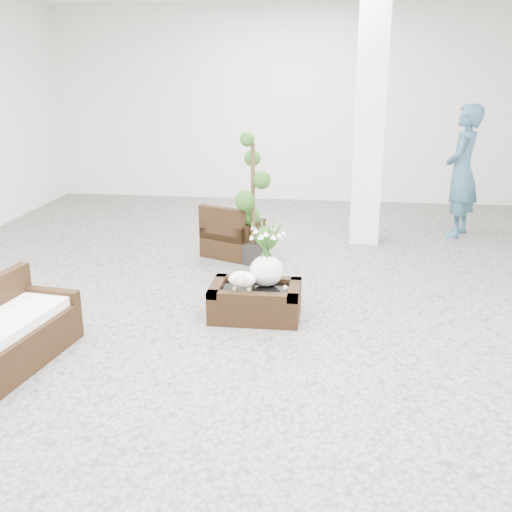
# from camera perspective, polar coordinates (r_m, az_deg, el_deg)

# --- Properties ---
(ground) EXTENTS (11.00, 11.00, 0.00)m
(ground) POSITION_cam_1_polar(r_m,az_deg,el_deg) (6.56, 0.11, -4.91)
(ground) COLOR gray
(ground) RESTS_ON ground
(column) EXTENTS (0.40, 0.40, 3.50)m
(column) POSITION_cam_1_polar(r_m,az_deg,el_deg) (8.86, 10.40, 12.34)
(column) COLOR white
(column) RESTS_ON ground
(coffee_table) EXTENTS (0.90, 0.60, 0.31)m
(coffee_table) POSITION_cam_1_polar(r_m,az_deg,el_deg) (6.31, -0.05, -4.31)
(coffee_table) COLOR black
(coffee_table) RESTS_ON ground
(sheep_figurine) EXTENTS (0.28, 0.23, 0.21)m
(sheep_figurine) POSITION_cam_1_polar(r_m,az_deg,el_deg) (6.14, -1.29, -2.33)
(sheep_figurine) COLOR white
(sheep_figurine) RESTS_ON coffee_table
(planter_narcissus) EXTENTS (0.44, 0.44, 0.80)m
(planter_narcissus) POSITION_cam_1_polar(r_m,az_deg,el_deg) (6.21, 0.98, 0.76)
(planter_narcissus) COLOR white
(planter_narcissus) RESTS_ON coffee_table
(tealight) EXTENTS (0.04, 0.04, 0.03)m
(tealight) POSITION_cam_1_polar(r_m,az_deg,el_deg) (6.24, 2.71, -2.90)
(tealight) COLOR white
(tealight) RESTS_ON coffee_table
(armchair) EXTENTS (0.86, 0.85, 0.70)m
(armchair) POSITION_cam_1_polar(r_m,az_deg,el_deg) (8.30, -2.12, 2.47)
(armchair) COLOR black
(armchair) RESTS_ON ground
(loveseat) EXTENTS (0.79, 1.36, 0.69)m
(loveseat) POSITION_cam_1_polar(r_m,az_deg,el_deg) (5.73, -21.76, -5.95)
(loveseat) COLOR black
(loveseat) RESTS_ON ground
(topiary) EXTENTS (0.44, 0.44, 1.64)m
(topiary) POSITION_cam_1_polar(r_m,az_deg,el_deg) (7.89, -0.28, 5.19)
(topiary) COLOR #244A17
(topiary) RESTS_ON ground
(shopper) EXTENTS (0.71, 0.83, 1.93)m
(shopper) POSITION_cam_1_polar(r_m,az_deg,el_deg) (9.59, 18.42, 7.38)
(shopper) COLOR #30566B
(shopper) RESTS_ON ground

